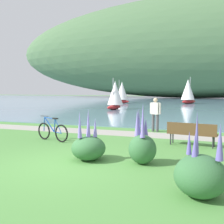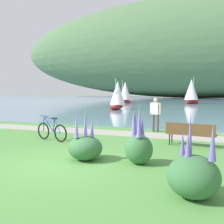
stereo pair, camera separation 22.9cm
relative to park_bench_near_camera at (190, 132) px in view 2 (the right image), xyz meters
name	(u,v)px [view 2 (the right image)]	position (x,y,z in m)	size (l,w,h in m)	color
ground_plane	(57,165)	(-3.32, -3.82, -0.52)	(200.00, 200.00, 0.00)	#518E42
bay_water	(188,101)	(-3.32, 43.70, -0.50)	(180.00, 80.00, 0.04)	#6B8EA8
distant_hillside	(200,47)	(-2.26, 64.54, 13.24)	(107.96, 28.00, 27.44)	#4C7047
shoreline_path	(122,133)	(-3.32, 1.86, -0.52)	(60.00, 1.50, 0.01)	#A39E93
park_bench_near_camera	(190,132)	(0.00, 0.00, 0.00)	(1.85, 0.74, 0.88)	brown
bicycle_leaning_near_bench	(52,131)	(-5.47, -0.86, -0.12)	(1.72, 0.53, 1.01)	black
person_at_shoreline	(155,112)	(-1.89, 2.96, 0.46)	(0.58, 0.33, 1.71)	#4C4C51
echium_bush_closest_to_camera	(194,175)	(0.38, -4.82, -0.07)	(1.02, 1.02, 1.67)	#386B3D
echium_bush_beside_closest	(85,147)	(-2.81, -3.09, -0.12)	(1.02, 1.02, 1.53)	#386B3D
echium_bush_far_cluster	(139,146)	(-1.21, -2.92, -0.02)	(0.79, 0.79, 1.72)	#386B3D
sailboat_mid_bay	(192,91)	(-2.01, 32.12, 1.47)	(2.85, 3.59, 4.16)	#B22323
sailboat_toward_hillside	(117,95)	(-8.75, 16.66, 1.11)	(1.91, 2.95, 3.38)	#B22323
sailboat_far_off	(125,92)	(-12.25, 30.23, 1.30)	(3.35, 2.38, 3.79)	#B22323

